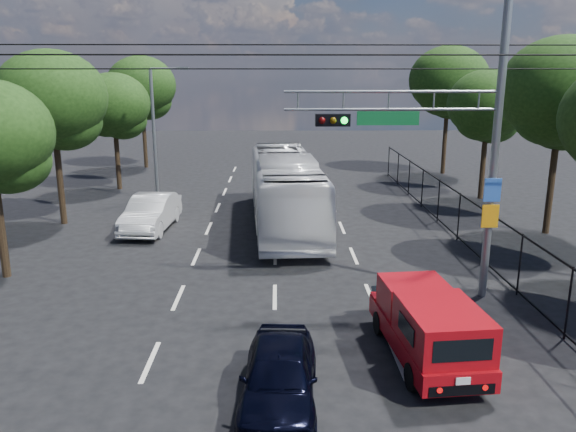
{
  "coord_description": "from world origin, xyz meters",
  "views": [
    {
      "loc": [
        0.09,
        -8.31,
        6.76
      ],
      "look_at": [
        0.4,
        7.21,
        2.8
      ],
      "focal_mm": 35.0,
      "sensor_mm": 36.0,
      "label": 1
    }
  ],
  "objects_px": {
    "white_bus": "(285,190)",
    "navy_hatchback": "(279,376)",
    "signal_mast": "(456,127)",
    "white_van": "(151,213)",
    "red_pickup": "(427,324)"
  },
  "relations": [
    {
      "from": "white_bus",
      "to": "white_van",
      "type": "xyz_separation_m",
      "value": [
        -5.95,
        -0.66,
        -0.86
      ]
    },
    {
      "from": "red_pickup",
      "to": "white_bus",
      "type": "height_order",
      "value": "white_bus"
    },
    {
      "from": "red_pickup",
      "to": "white_van",
      "type": "height_order",
      "value": "red_pickup"
    },
    {
      "from": "navy_hatchback",
      "to": "white_van",
      "type": "relative_size",
      "value": 0.83
    },
    {
      "from": "navy_hatchback",
      "to": "white_bus",
      "type": "xyz_separation_m",
      "value": [
        0.34,
        14.34,
        0.97
      ]
    },
    {
      "from": "signal_mast",
      "to": "navy_hatchback",
      "type": "bearing_deg",
      "value": -131.54
    },
    {
      "from": "white_van",
      "to": "red_pickup",
      "type": "bearing_deg",
      "value": -47.87
    },
    {
      "from": "red_pickup",
      "to": "white_bus",
      "type": "relative_size",
      "value": 0.4
    },
    {
      "from": "signal_mast",
      "to": "white_bus",
      "type": "height_order",
      "value": "signal_mast"
    },
    {
      "from": "signal_mast",
      "to": "navy_hatchback",
      "type": "xyz_separation_m",
      "value": [
        -5.17,
        -5.83,
        -4.58
      ]
    },
    {
      "from": "signal_mast",
      "to": "navy_hatchback",
      "type": "relative_size",
      "value": 2.44
    },
    {
      "from": "white_bus",
      "to": "navy_hatchback",
      "type": "bearing_deg",
      "value": -94.79
    },
    {
      "from": "red_pickup",
      "to": "white_van",
      "type": "xyz_separation_m",
      "value": [
        -9.18,
        11.83,
        -0.14
      ]
    },
    {
      "from": "signal_mast",
      "to": "white_van",
      "type": "xyz_separation_m",
      "value": [
        -10.78,
        7.85,
        -4.47
      ]
    },
    {
      "from": "signal_mast",
      "to": "white_van",
      "type": "bearing_deg",
      "value": 143.95
    }
  ]
}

